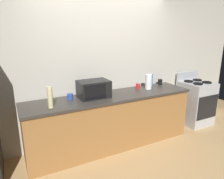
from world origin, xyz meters
TOP-DOWN VIEW (x-y plane):
  - ground_plane at (0.00, 0.00)m, footprint 8.00×8.00m
  - back_wall at (0.00, 0.81)m, footprint 6.40×0.10m
  - counter_run at (0.00, 0.40)m, footprint 2.84×0.64m
  - stove_range at (2.00, 0.40)m, footprint 0.60×0.61m
  - microwave at (-0.30, 0.45)m, footprint 0.48×0.35m
  - paper_towel_roll at (0.77, 0.45)m, footprint 0.12×0.12m
  - bottle_hand_soap at (-1.00, 0.28)m, footprint 0.07×0.07m
  - bottle_spray_cleaner at (0.96, 0.62)m, footprint 0.06×0.06m
  - mug_blue at (-0.67, 0.51)m, footprint 0.08×0.08m
  - mug_black at (1.19, 0.62)m, footprint 0.09×0.09m
  - mug_red at (0.62, 0.56)m, footprint 0.08×0.08m

SIDE VIEW (x-z plane):
  - ground_plane at x=0.00m, z-range 0.00..0.00m
  - counter_run at x=0.00m, z-range 0.00..0.90m
  - stove_range at x=2.00m, z-range -0.08..1.00m
  - mug_blue at x=-0.67m, z-range 0.90..0.99m
  - mug_red at x=0.62m, z-range 0.90..0.99m
  - mug_black at x=1.19m, z-range 0.90..1.00m
  - bottle_spray_cleaner at x=0.96m, z-range 0.90..1.13m
  - microwave at x=-0.30m, z-range 0.90..1.17m
  - paper_towel_roll at x=0.77m, z-range 0.90..1.17m
  - bottle_hand_soap at x=-1.00m, z-range 0.90..1.19m
  - back_wall at x=0.00m, z-range 0.00..2.70m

